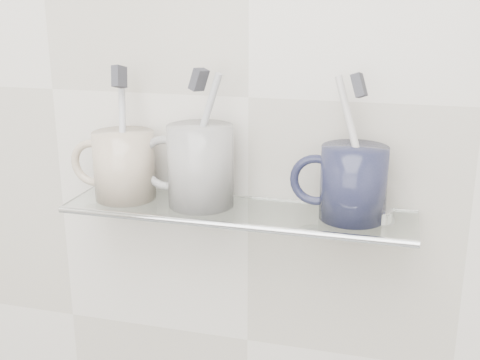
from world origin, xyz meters
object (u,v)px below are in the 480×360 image
(shelf_glass, at_px, (237,212))
(mug_left, at_px, (124,165))
(mug_center, at_px, (201,166))
(mug_right, at_px, (353,183))

(shelf_glass, distance_m, mug_left, 0.18)
(mug_left, xyz_separation_m, mug_center, (0.12, 0.00, 0.01))
(shelf_glass, xyz_separation_m, mug_left, (-0.17, 0.00, 0.05))
(mug_left, height_order, mug_right, same)
(mug_center, height_order, mug_right, mug_center)
(mug_center, relative_size, mug_right, 1.16)
(mug_right, bearing_deg, mug_left, 172.36)
(shelf_glass, bearing_deg, mug_left, 178.36)
(shelf_glass, bearing_deg, mug_right, 1.78)
(shelf_glass, distance_m, mug_right, 0.17)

